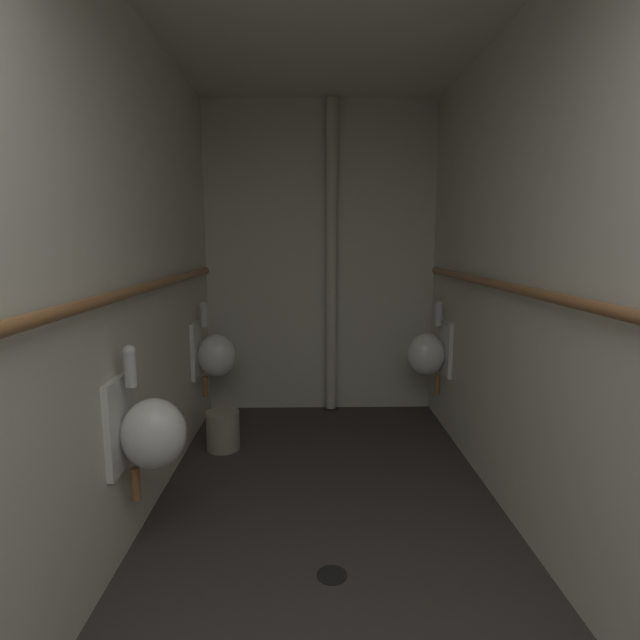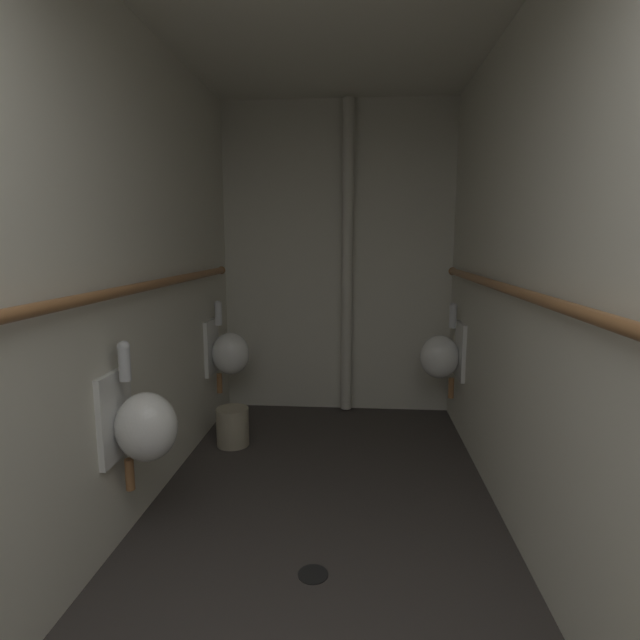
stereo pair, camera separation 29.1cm
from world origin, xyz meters
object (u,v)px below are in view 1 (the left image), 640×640
at_px(urinal_left_mid, 149,432).
at_px(floor_drain, 332,575).
at_px(urinal_left_far, 214,354).
at_px(urinal_right_mid, 429,353).
at_px(standpipe_back_wall, 331,260).
at_px(waste_bin, 223,430).

xyz_separation_m(urinal_left_mid, floor_drain, (0.85, -0.17, -0.62)).
distance_m(urinal_left_far, floor_drain, 2.04).
bearing_deg(floor_drain, urinal_right_mid, 64.36).
height_order(urinal_left_mid, urinal_right_mid, same).
distance_m(standpipe_back_wall, waste_bin, 1.67).
bearing_deg(urinal_left_mid, standpipe_back_wall, 65.23).
xyz_separation_m(floor_drain, waste_bin, (-0.73, 1.40, 0.14)).
xyz_separation_m(standpipe_back_wall, waste_bin, (-0.82, -0.81, -1.20)).
bearing_deg(standpipe_back_wall, urinal_left_mid, -114.77).
xyz_separation_m(urinal_left_mid, urinal_left_far, (0.00, 1.58, 0.00)).
bearing_deg(urinal_right_mid, urinal_left_far, -179.44).
height_order(urinal_right_mid, waste_bin, urinal_right_mid).
bearing_deg(urinal_left_mid, urinal_left_far, 90.00).
bearing_deg(waste_bin, floor_drain, -62.38).
xyz_separation_m(urinal_left_mid, waste_bin, (0.12, 1.23, -0.49)).
distance_m(urinal_left_mid, waste_bin, 1.32).
distance_m(floor_drain, waste_bin, 1.58).
bearing_deg(standpipe_back_wall, urinal_right_mid, -30.15).
distance_m(urinal_right_mid, waste_bin, 1.69).
relative_size(urinal_left_mid, urinal_right_mid, 1.00).
xyz_separation_m(urinal_left_far, waste_bin, (0.12, -0.35, -0.49)).
xyz_separation_m(urinal_left_mid, standpipe_back_wall, (0.94, 2.04, 0.71)).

